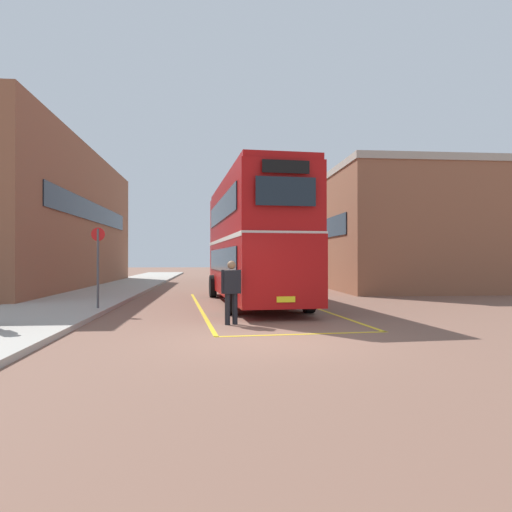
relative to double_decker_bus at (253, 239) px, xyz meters
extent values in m
plane|color=brown|center=(-0.41, 6.33, -2.51)|extent=(135.60, 135.60, 0.00)
cube|color=#A39E93|center=(-6.91, 8.73, -2.44)|extent=(4.00, 57.60, 0.14)
cube|color=brown|center=(-11.40, 10.53, 1.55)|extent=(5.76, 22.55, 8.12)
cube|color=#232D38|center=(-8.48, 10.53, 1.95)|extent=(0.06, 17.14, 1.10)
cube|color=brown|center=(9.31, 10.03, 0.67)|extent=(8.45, 14.13, 6.37)
cube|color=#232D38|center=(5.06, 10.03, 0.99)|extent=(0.06, 10.74, 1.10)
cube|color=#A89E8E|center=(9.31, 10.03, 4.03)|extent=(8.57, 14.25, 0.36)
cylinder|color=black|center=(-1.53, 3.19, -2.01)|extent=(0.36, 1.02, 1.00)
cylinder|color=black|center=(0.97, 3.41, -2.01)|extent=(0.36, 1.02, 1.00)
cylinder|color=black|center=(-0.97, -3.41, -2.01)|extent=(0.36, 1.02, 1.00)
cylinder|color=black|center=(1.53, -3.19, -2.01)|extent=(0.36, 1.02, 1.00)
cube|color=#A80F0F|center=(0.00, 0.00, -1.11)|extent=(3.33, 10.85, 2.10)
cube|color=#A80F0F|center=(0.00, 0.00, 0.99)|extent=(3.31, 10.64, 2.10)
cube|color=#A80F0F|center=(0.00, 0.00, 2.14)|extent=(3.20, 10.52, 0.20)
cube|color=silver|center=(0.00, 0.00, -0.06)|extent=(3.35, 10.75, 0.14)
cube|color=#19232D|center=(-1.23, -0.11, -0.81)|extent=(0.78, 8.73, 0.84)
cube|color=#19232D|center=(-1.23, -0.11, 1.09)|extent=(0.78, 8.73, 0.84)
cube|color=#19232D|center=(1.23, 0.10, -0.81)|extent=(0.78, 8.73, 0.84)
cube|color=#19232D|center=(1.23, 0.10, 1.09)|extent=(0.78, 8.73, 0.84)
cube|color=#19232D|center=(0.46, -5.34, 1.09)|extent=(1.70, 0.18, 0.80)
cube|color=black|center=(0.46, -5.34, 1.77)|extent=(1.33, 0.15, 0.36)
cube|color=#19232D|center=(-0.46, 5.34, -0.71)|extent=(1.94, 0.21, 1.00)
cube|color=yellow|center=(0.46, -5.34, -1.88)|extent=(0.52, 0.07, 0.16)
cylinder|color=black|center=(1.98, 22.76, -2.05)|extent=(0.28, 0.93, 0.92)
cylinder|color=black|center=(4.55, 22.81, -2.05)|extent=(0.28, 0.93, 0.92)
cylinder|color=black|center=(2.08, 17.86, -2.05)|extent=(0.28, 0.93, 0.92)
cylinder|color=black|center=(4.65, 17.92, -2.05)|extent=(0.28, 0.93, 0.92)
cube|color=navy|center=(3.32, 20.34, -0.91)|extent=(2.66, 8.20, 2.60)
cube|color=silver|center=(3.32, 20.34, 0.45)|extent=(2.51, 7.88, 0.12)
cube|color=#19232D|center=(2.05, 20.31, -0.56)|extent=(0.17, 6.52, 0.96)
cube|color=#19232D|center=(4.58, 20.36, -0.56)|extent=(0.17, 6.52, 0.96)
cube|color=#19232D|center=(3.23, 24.43, -0.61)|extent=(2.00, 0.08, 1.10)
cylinder|color=black|center=(-0.96, -5.59, -2.10)|extent=(0.14, 0.14, 0.82)
cylinder|color=black|center=(-1.16, -5.67, -2.10)|extent=(0.14, 0.14, 0.82)
cube|color=black|center=(-1.06, -5.63, -1.38)|extent=(0.53, 0.38, 0.62)
cylinder|color=black|center=(-0.83, -5.55, -1.35)|extent=(0.09, 0.09, 0.59)
cylinder|color=black|center=(-1.28, -5.72, -1.35)|extent=(0.09, 0.09, 0.59)
sphere|color=#8C6647|center=(-1.05, -5.65, -0.93)|extent=(0.22, 0.22, 0.22)
cylinder|color=#4C4C51|center=(-5.26, -2.41, -1.08)|extent=(0.08, 0.08, 2.58)
cylinder|color=red|center=(-5.26, -2.41, 0.03)|extent=(0.44, 0.06, 0.44)
cube|color=gold|center=(-2.01, -1.24, -2.51)|extent=(1.20, 12.65, 0.01)
cube|color=gold|center=(2.01, -0.90, -2.51)|extent=(1.20, 12.65, 0.01)
cube|color=gold|center=(0.54, -7.39, -2.51)|extent=(4.14, 0.47, 0.01)
camera|label=1|loc=(-1.56, -18.15, -0.75)|focal=33.13mm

